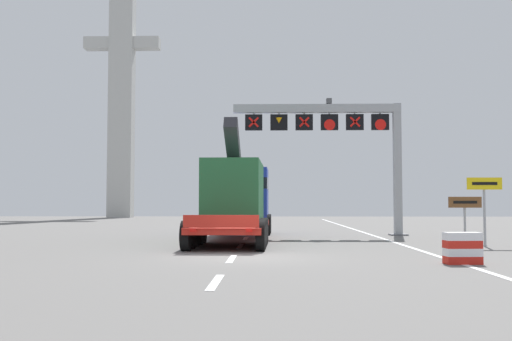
# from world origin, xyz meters

# --- Properties ---
(ground) EXTENTS (112.00, 112.00, 0.00)m
(ground) POSITION_xyz_m (0.00, 0.00, 0.00)
(ground) COLOR slate
(lane_markings) EXTENTS (0.20, 56.16, 0.01)m
(lane_markings) POSITION_xyz_m (-0.47, 20.78, 0.01)
(lane_markings) COLOR silver
(lane_markings) RESTS_ON ground
(edge_line_right) EXTENTS (0.20, 63.00, 0.01)m
(edge_line_right) POSITION_xyz_m (6.20, 12.00, 0.01)
(edge_line_right) COLOR silver
(edge_line_right) RESTS_ON ground
(overhead_lane_gantry) EXTENTS (9.28, 0.90, 7.38)m
(overhead_lane_gantry) POSITION_xyz_m (4.49, 12.79, 5.63)
(overhead_lane_gantry) COLOR #9EA0A5
(overhead_lane_gantry) RESTS_ON ground
(heavy_haul_truck_red) EXTENTS (3.28, 14.11, 5.30)m
(heavy_haul_truck_red) POSITION_xyz_m (-0.80, 9.71, 1.99)
(heavy_haul_truck_red) COLOR red
(heavy_haul_truck_red) RESTS_ON ground
(exit_sign_yellow) EXTENTS (1.38, 0.15, 2.75)m
(exit_sign_yellow) POSITION_xyz_m (9.26, 4.69, 2.06)
(exit_sign_yellow) COLOR #9EA0A5
(exit_sign_yellow) RESTS_ON ground
(tourist_info_sign_brown) EXTENTS (1.41, 0.15, 2.00)m
(tourist_info_sign_brown) POSITION_xyz_m (9.09, 6.56, 1.52)
(tourist_info_sign_brown) COLOR #9EA0A5
(tourist_info_sign_brown) RESTS_ON ground
(crash_barrier_striped) EXTENTS (1.04, 0.58, 0.90)m
(crash_barrier_striped) POSITION_xyz_m (6.22, -1.96, 0.45)
(crash_barrier_striped) COLOR red
(crash_barrier_striped) RESTS_ON ground
(bridge_pylon_distant) EXTENTS (9.00, 2.00, 33.53)m
(bridge_pylon_distant) POSITION_xyz_m (-16.97, 50.42, 17.15)
(bridge_pylon_distant) COLOR #B7B7B2
(bridge_pylon_distant) RESTS_ON ground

